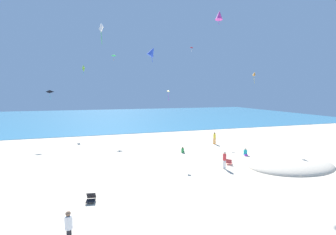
# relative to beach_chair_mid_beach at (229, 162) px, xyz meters

# --- Properties ---
(ground_plane) EXTENTS (120.00, 120.00, 0.00)m
(ground_plane) POSITION_rel_beach_chair_mid_beach_xyz_m (-6.16, 4.50, -0.26)
(ground_plane) COLOR beige
(ocean_water) EXTENTS (120.00, 60.00, 0.05)m
(ocean_water) POSITION_rel_beach_chair_mid_beach_xyz_m (-6.16, 49.50, -0.23)
(ocean_water) COLOR teal
(ocean_water) RESTS_ON ground_plane
(dune_mound) EXTENTS (8.88, 6.22, 1.39)m
(dune_mound) POSITION_rel_beach_chair_mid_beach_xyz_m (5.63, -1.78, -0.26)
(dune_mound) COLOR beige
(dune_mound) RESTS_ON ground_plane
(beach_chair_mid_beach) EXTENTS (0.77, 0.77, 0.55)m
(beach_chair_mid_beach) POSITION_rel_beach_chair_mid_beach_xyz_m (0.00, 0.00, 0.00)
(beach_chair_mid_beach) COLOR #D13D3D
(beach_chair_mid_beach) RESTS_ON ground_plane
(beach_chair_far_right) EXTENTS (0.64, 0.70, 0.59)m
(beach_chair_far_right) POSITION_rel_beach_chair_mid_beach_xyz_m (-12.69, -4.11, 0.00)
(beach_chair_far_right) COLOR black
(beach_chair_far_right) RESTS_ON ground_plane
(person_0) EXTENTS (0.36, 0.36, 1.64)m
(person_0) POSITION_rel_beach_chair_mid_beach_xyz_m (2.96, 8.48, 0.69)
(person_0) COLOR orange
(person_0) RESTS_ON ground_plane
(person_1) EXTENTS (0.55, 0.73, 0.82)m
(person_1) POSITION_rel_beach_chair_mid_beach_xyz_m (3.60, 2.39, 0.05)
(person_1) COLOR #19ADB2
(person_1) RESTS_ON ground_plane
(person_2) EXTENTS (0.40, 0.40, 1.68)m
(person_2) POSITION_rel_beach_chair_mid_beach_xyz_m (-13.44, -8.21, 0.71)
(person_2) COLOR black
(person_2) RESTS_ON ground_plane
(person_3) EXTENTS (0.40, 0.40, 1.61)m
(person_3) POSITION_rel_beach_chair_mid_beach_xyz_m (-1.07, -0.91, 0.67)
(person_3) COLOR white
(person_3) RESTS_ON ground_plane
(person_4) EXTENTS (0.55, 0.62, 0.69)m
(person_4) POSITION_rel_beach_chair_mid_beach_xyz_m (-2.81, 5.53, -0.00)
(person_4) COLOR green
(person_4) RESTS_ON ground_plane
(kite_orange) EXTENTS (0.58, 0.51, 1.51)m
(kite_orange) POSITION_rel_beach_chair_mid_beach_xyz_m (6.79, 5.59, 9.17)
(kite_orange) COLOR orange
(kite_black) EXTENTS (0.81, 0.65, 1.53)m
(kite_black) POSITION_rel_beach_chair_mid_beach_xyz_m (-18.82, 16.18, 7.04)
(kite_black) COLOR black
(kite_yellow) EXTENTS (0.35, 0.43, 1.24)m
(kite_yellow) POSITION_rel_beach_chair_mid_beach_xyz_m (-4.64, 5.32, 6.98)
(kite_yellow) COLOR yellow
(kite_white) EXTENTS (0.29, 0.56, 1.37)m
(kite_white) POSITION_rel_beach_chair_mid_beach_xyz_m (-11.71, -2.81, 10.98)
(kite_white) COLOR white
(kite_blue) EXTENTS (0.76, 0.62, 1.01)m
(kite_blue) POSITION_rel_beach_chair_mid_beach_xyz_m (-8.72, -4.68, 9.34)
(kite_blue) COLOR blue
(kite_green) EXTENTS (0.72, 0.62, 1.08)m
(kite_green) POSITION_rel_beach_chair_mid_beach_xyz_m (-9.64, 21.03, 13.17)
(kite_green) COLOR green
(kite_red) EXTENTS (0.56, 0.46, 1.00)m
(kite_red) POSITION_rel_beach_chair_mid_beach_xyz_m (3.28, 17.78, 14.58)
(kite_red) COLOR red
(kite_lime) EXTENTS (0.55, 1.02, 1.69)m
(kite_lime) POSITION_rel_beach_chair_mid_beach_xyz_m (-14.82, 24.69, 11.19)
(kite_lime) COLOR #99DB33
(kite_magenta) EXTENTS (1.08, 1.04, 1.48)m
(kite_magenta) POSITION_rel_beach_chair_mid_beach_xyz_m (0.18, 2.99, 14.83)
(kite_magenta) COLOR #DB3DA8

